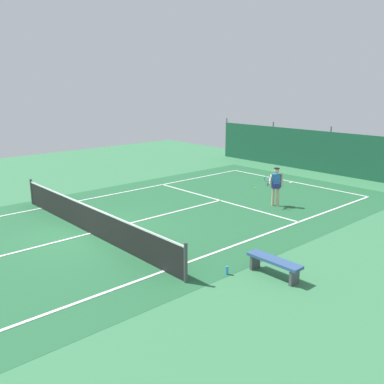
% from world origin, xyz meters
% --- Properties ---
extents(ground_plane, '(36.00, 36.00, 0.00)m').
position_xyz_m(ground_plane, '(0.00, 0.00, 0.00)').
color(ground_plane, '#387A4C').
extents(court_surface, '(11.02, 26.60, 0.01)m').
position_xyz_m(court_surface, '(0.00, 0.00, 0.00)').
color(court_surface, '#236038').
rests_on(court_surface, ground).
extents(tennis_net, '(10.12, 0.10, 1.10)m').
position_xyz_m(tennis_net, '(0.00, 0.00, 0.51)').
color(tennis_net, black).
rests_on(tennis_net, ground).
extents(back_fence, '(16.30, 0.98, 2.70)m').
position_xyz_m(back_fence, '(-0.00, 15.75, 0.67)').
color(back_fence, '#195138').
rests_on(back_fence, ground).
extents(tennis_player, '(0.56, 0.83, 1.64)m').
position_xyz_m(tennis_player, '(2.15, 7.53, 0.96)').
color(tennis_player, '#D8AD8C').
rests_on(tennis_player, ground).
extents(tennis_ball_near_player, '(0.07, 0.07, 0.07)m').
position_xyz_m(tennis_ball_near_player, '(-0.37, 9.26, 0.03)').
color(tennis_ball_near_player, '#CCDB33').
rests_on(tennis_ball_near_player, ground).
extents(courtside_bench, '(1.60, 0.40, 0.49)m').
position_xyz_m(courtside_bench, '(6.31, 2.01, 0.37)').
color(courtside_bench, '#335184').
rests_on(courtside_bench, ground).
extents(water_bottle, '(0.08, 0.08, 0.24)m').
position_xyz_m(water_bottle, '(5.40, 1.14, 0.12)').
color(water_bottle, '#338CD8').
rests_on(water_bottle, ground).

